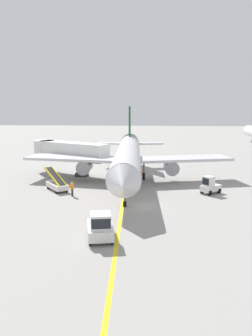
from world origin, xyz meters
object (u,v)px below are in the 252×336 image
object	(u,v)px
airliner	(128,157)
belt_loader_forward_hold	(57,184)
pushback_tug	(100,227)
baggage_tug_near_wing	(210,186)
safety_cone_nose_right	(142,173)
ground_crew_marshaller	(72,188)
safety_cone_nose_left	(102,212)
jet_bridge	(65,151)

from	to	relation	value
airliner	belt_loader_forward_hold	size ratio (longest dim) A/B	7.43
pushback_tug	baggage_tug_near_wing	distance (m)	18.52
airliner	belt_loader_forward_hold	xyz separation A→B (m)	(-8.27, -5.66, -2.64)
pushback_tug	airliner	bearing A→B (deg)	88.26
baggage_tug_near_wing	safety_cone_nose_right	size ratio (longest dim) A/B	6.04
ground_crew_marshaller	safety_cone_nose_right	bearing A→B (deg)	60.86
safety_cone_nose_left	safety_cone_nose_right	size ratio (longest dim) A/B	1.00
airliner	pushback_tug	xyz separation A→B (m)	(-0.64, -21.06, -2.42)
baggage_tug_near_wing	safety_cone_nose_left	distance (m)	14.38
jet_bridge	ground_crew_marshaller	bearing A→B (deg)	-73.11
pushback_tug	safety_cone_nose_left	distance (m)	6.55
airliner	baggage_tug_near_wing	bearing A→B (deg)	-30.60
baggage_tug_near_wing	safety_cone_nose_right	bearing A→B (deg)	126.27
safety_cone_nose_left	safety_cone_nose_right	bearing A→B (deg)	80.82
jet_bridge	belt_loader_forward_hold	distance (m)	10.93
airliner	safety_cone_nose_right	xyz separation A→B (m)	(1.81, 5.29, -3.20)
safety_cone_nose_right	airliner	bearing A→B (deg)	-108.86
ground_crew_marshaller	safety_cone_nose_right	size ratio (longest dim) A/B	3.86
jet_bridge	safety_cone_nose_right	size ratio (longest dim) A/B	28.37
jet_bridge	belt_loader_forward_hold	xyz separation A→B (m)	(1.47, -10.47, -2.77)
airliner	ground_crew_marshaller	xyz separation A→B (m)	(-5.76, -8.28, -2.51)
jet_bridge	pushback_tug	distance (m)	27.55
baggage_tug_near_wing	safety_cone_nose_left	xyz separation A→B (m)	(-11.46, -8.67, -0.71)
baggage_tug_near_wing	safety_cone_nose_right	world-z (taller)	baggage_tug_near_wing
jet_bridge	safety_cone_nose_right	bearing A→B (deg)	2.36
baggage_tug_near_wing	safety_cone_nose_left	size ratio (longest dim) A/B	6.04
jet_bridge	baggage_tug_near_wing	bearing A→B (deg)	-28.53
pushback_tug	ground_crew_marshaller	xyz separation A→B (m)	(-5.12, 12.78, -0.08)
safety_cone_nose_left	safety_cone_nose_right	xyz separation A→B (m)	(3.22, 19.90, 0.00)
pushback_tug	safety_cone_nose_right	bearing A→B (deg)	84.69
belt_loader_forward_hold	airliner	bearing A→B (deg)	34.37
pushback_tug	belt_loader_forward_hold	world-z (taller)	belt_loader_forward_hold
pushback_tug	ground_crew_marshaller	distance (m)	13.77
ground_crew_marshaller	jet_bridge	bearing A→B (deg)	106.89
jet_bridge	airliner	bearing A→B (deg)	-26.30
airliner	pushback_tug	world-z (taller)	airliner
belt_loader_forward_hold	jet_bridge	bearing A→B (deg)	97.98
safety_cone_nose_right	belt_loader_forward_hold	bearing A→B (deg)	-132.63
baggage_tug_near_wing	safety_cone_nose_right	distance (m)	13.95
belt_loader_forward_hold	ground_crew_marshaller	bearing A→B (deg)	-46.34
jet_bridge	safety_cone_nose_right	distance (m)	12.02
belt_loader_forward_hold	safety_cone_nose_left	xyz separation A→B (m)	(6.86, -8.95, -0.56)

